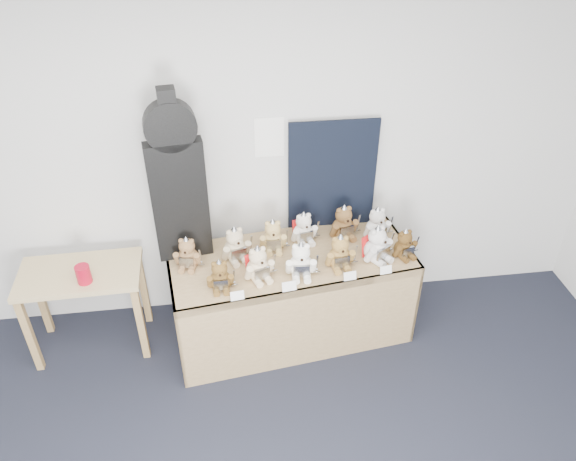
{
  "coord_description": "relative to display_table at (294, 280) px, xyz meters",
  "views": [
    {
      "loc": [
        0.11,
        -1.09,
        3.21
      ],
      "look_at": [
        0.52,
        1.98,
        1.04
      ],
      "focal_mm": 35.0,
      "sensor_mm": 36.0,
      "label": 1
    }
  ],
  "objects": [
    {
      "name": "guitar_case",
      "position": [
        -0.76,
        0.22,
        0.77
      ],
      "size": [
        0.39,
        0.16,
        1.25
      ],
      "rotation": [
        0.0,
        0.0,
        0.14
      ],
      "color": "black",
      "rests_on": "display_table"
    },
    {
      "name": "teddy_back_centre_right",
      "position": [
        0.11,
        0.26,
        0.26
      ],
      "size": [
        0.23,
        0.2,
        0.27
      ],
      "rotation": [
        0.0,
        0.0,
        0.22
      ],
      "color": "white",
      "rests_on": "display_table"
    },
    {
      "name": "teddy_front_end",
      "position": [
        0.79,
        -0.02,
        0.26
      ],
      "size": [
        0.2,
        0.19,
        0.25
      ],
      "rotation": [
        0.0,
        0.0,
        0.34
      ],
      "color": "#51381C",
      "rests_on": "display_table"
    },
    {
      "name": "teddy_front_far_right",
      "position": [
        0.59,
        -0.03,
        0.28
      ],
      "size": [
        0.25,
        0.25,
        0.3
      ],
      "rotation": [
        0.0,
        0.0,
        0.57
      ],
      "color": "silver",
      "rests_on": "display_table"
    },
    {
      "name": "teddy_back_centre_left",
      "position": [
        -0.13,
        0.19,
        0.27
      ],
      "size": [
        0.22,
        0.18,
        0.27
      ],
      "rotation": [
        0.0,
        0.0,
        -0.02
      ],
      "color": "tan",
      "rests_on": "display_table"
    },
    {
      "name": "teddy_back_end",
      "position": [
        0.66,
        0.24,
        0.27
      ],
      "size": [
        0.23,
        0.2,
        0.28
      ],
      "rotation": [
        0.0,
        0.0,
        0.2
      ],
      "color": "white",
      "rests_on": "display_table"
    },
    {
      "name": "teddy_front_centre",
      "position": [
        0.03,
        -0.13,
        0.27
      ],
      "size": [
        0.24,
        0.2,
        0.29
      ],
      "rotation": [
        0.0,
        0.0,
        -0.07
      ],
      "color": "white",
      "rests_on": "display_table"
    },
    {
      "name": "display_table",
      "position": [
        0.0,
        0.0,
        0.0
      ],
      "size": [
        1.83,
        0.95,
        0.73
      ],
      "rotation": [
        0.0,
        0.0,
        0.13
      ],
      "color": "olive",
      "rests_on": "floor"
    },
    {
      "name": "entry_card_d",
      "position": [
        0.61,
        -0.2,
        0.19
      ],
      "size": [
        0.09,
        0.03,
        0.06
      ],
      "primitive_type": "cube",
      "rotation": [
        -0.24,
        0.0,
        0.13
      ],
      "color": "white",
      "rests_on": "display_table"
    },
    {
      "name": "red_cup",
      "position": [
        -1.45,
        0.01,
        0.2
      ],
      "size": [
        0.1,
        0.1,
        0.13
      ],
      "primitive_type": "cylinder",
      "color": "#A80B21",
      "rests_on": "side_table"
    },
    {
      "name": "entry_card_b",
      "position": [
        -0.07,
        -0.29,
        0.2
      ],
      "size": [
        0.1,
        0.03,
        0.07
      ],
      "primitive_type": "cube",
      "rotation": [
        -0.24,
        0.0,
        0.13
      ],
      "color": "white",
      "rests_on": "display_table"
    },
    {
      "name": "room_shell",
      "position": [
        -0.11,
        0.49,
        0.91
      ],
      "size": [
        6.0,
        6.0,
        6.0
      ],
      "color": "silver",
      "rests_on": "floor"
    },
    {
      "name": "navy_board",
      "position": [
        0.35,
        0.45,
        0.59
      ],
      "size": [
        0.65,
        0.03,
        0.87
      ],
      "primitive_type": "cube",
      "rotation": [
        0.0,
        0.0,
        -0.01
      ],
      "color": "black",
      "rests_on": "display_table"
    },
    {
      "name": "teddy_back_left",
      "position": [
        -0.4,
        0.11,
        0.27
      ],
      "size": [
        0.24,
        0.23,
        0.29
      ],
      "rotation": [
        0.0,
        0.0,
        0.32
      ],
      "color": "#C7B491",
      "rests_on": "display_table"
    },
    {
      "name": "entry_card_c",
      "position": [
        0.35,
        -0.23,
        0.19
      ],
      "size": [
        0.09,
        0.03,
        0.06
      ],
      "primitive_type": "cube",
      "rotation": [
        -0.24,
        0.0,
        0.13
      ],
      "color": "white",
      "rests_on": "display_table"
    },
    {
      "name": "teddy_front_far_left",
      "position": [
        -0.52,
        -0.2,
        0.26
      ],
      "size": [
        0.2,
        0.16,
        0.25
      ],
      "rotation": [
        0.0,
        0.0,
        0.03
      ],
      "color": "brown",
      "rests_on": "display_table"
    },
    {
      "name": "teddy_front_left",
      "position": [
        -0.26,
        -0.13,
        0.27
      ],
      "size": [
        0.24,
        0.22,
        0.29
      ],
      "rotation": [
        0.0,
        0.0,
        0.34
      ],
      "color": "beige",
      "rests_on": "display_table"
    },
    {
      "name": "side_table",
      "position": [
        -1.51,
        0.13,
        0.01
      ],
      "size": [
        0.86,
        0.49,
        0.71
      ],
      "rotation": [
        0.0,
        0.0,
        0.02
      ],
      "color": "tan",
      "rests_on": "floor"
    },
    {
      "name": "teddy_back_right",
      "position": [
        0.41,
        0.28,
        0.27
      ],
      "size": [
        0.25,
        0.22,
        0.29
      ],
      "rotation": [
        0.0,
        0.0,
        0.24
      ],
      "color": "brown",
      "rests_on": "display_table"
    },
    {
      "name": "entry_card_a",
      "position": [
        -0.42,
        -0.33,
        0.19
      ],
      "size": [
        0.09,
        0.03,
        0.06
      ],
      "primitive_type": "cube",
      "rotation": [
        -0.24,
        0.0,
        0.13
      ],
      "color": "white",
      "rests_on": "display_table"
    },
    {
      "name": "teddy_back_far_left",
      "position": [
        -0.74,
        0.07,
        0.26
      ],
      "size": [
        0.22,
        0.19,
        0.26
      ],
      "rotation": [
        0.0,
        0.0,
        -0.19
      ],
      "color": "olive",
      "rests_on": "display_table"
    },
    {
      "name": "teddy_front_right",
      "position": [
        0.31,
        -0.07,
        0.27
      ],
      "size": [
        0.23,
        0.19,
        0.28
      ],
      "rotation": [
        0.0,
        0.0,
        0.08
      ],
      "color": "olive",
      "rests_on": "display_table"
    }
  ]
}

